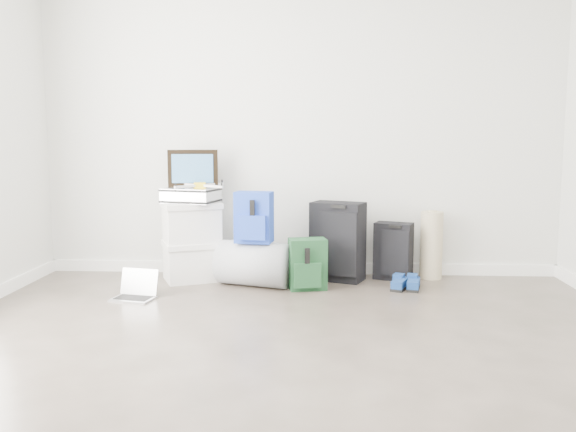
# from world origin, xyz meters

# --- Properties ---
(ground) EXTENTS (5.00, 5.00, 0.00)m
(ground) POSITION_xyz_m (0.00, 0.00, 0.00)
(ground) COLOR #383129
(ground) RESTS_ON ground
(room_envelope) EXTENTS (4.52, 5.02, 2.71)m
(room_envelope) POSITION_xyz_m (0.00, 0.02, 1.72)
(room_envelope) COLOR silver
(room_envelope) RESTS_ON ground
(boxes_stack) EXTENTS (0.58, 0.53, 0.66)m
(boxes_stack) POSITION_xyz_m (-0.90, 2.19, 0.33)
(boxes_stack) COLOR silver
(boxes_stack) RESTS_ON ground
(briefcase) EXTENTS (0.49, 0.41, 0.12)m
(briefcase) POSITION_xyz_m (-0.90, 2.19, 0.73)
(briefcase) COLOR #B2B2B7
(briefcase) RESTS_ON boxes_stack
(painting) EXTENTS (0.42, 0.08, 0.32)m
(painting) POSITION_xyz_m (-0.90, 2.29, 0.94)
(painting) COLOR black
(painting) RESTS_ON briefcase
(drone) EXTENTS (0.44, 0.44, 0.05)m
(drone) POSITION_xyz_m (-0.82, 2.17, 0.81)
(drone) COLOR yellow
(drone) RESTS_ON briefcase
(duffel_bag) EXTENTS (0.67, 0.53, 0.36)m
(duffel_bag) POSITION_xyz_m (-0.35, 2.02, 0.18)
(duffel_bag) COLOR gray
(duffel_bag) RESTS_ON ground
(blue_backpack) EXTENTS (0.32, 0.25, 0.41)m
(blue_backpack) POSITION_xyz_m (-0.35, 1.99, 0.56)
(blue_backpack) COLOR #173C99
(blue_backpack) RESTS_ON duffel_bag
(large_suitcase) EXTENTS (0.49, 0.41, 0.67)m
(large_suitcase) POSITION_xyz_m (0.33, 2.25, 0.33)
(large_suitcase) COLOR black
(large_suitcase) RESTS_ON ground
(green_backpack) EXTENTS (0.32, 0.26, 0.41)m
(green_backpack) POSITION_xyz_m (0.08, 1.91, 0.20)
(green_backpack) COLOR #153B25
(green_backpack) RESTS_ON ground
(carry_on) EXTENTS (0.35, 0.29, 0.49)m
(carry_on) POSITION_xyz_m (0.81, 2.30, 0.24)
(carry_on) COLOR black
(carry_on) RESTS_ON ground
(shoes) EXTENTS (0.27, 0.26, 0.08)m
(shoes) POSITION_xyz_m (0.87, 1.96, 0.04)
(shoes) COLOR black
(shoes) RESTS_ON ground
(rolled_rug) EXTENTS (0.19, 0.19, 0.58)m
(rolled_rug) POSITION_xyz_m (1.13, 2.36, 0.29)
(rolled_rug) COLOR tan
(rolled_rug) RESTS_ON ground
(laptop) EXTENTS (0.34, 0.27, 0.21)m
(laptop) POSITION_xyz_m (-1.21, 1.57, 0.05)
(laptop) COLOR #B9B9BE
(laptop) RESTS_ON ground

